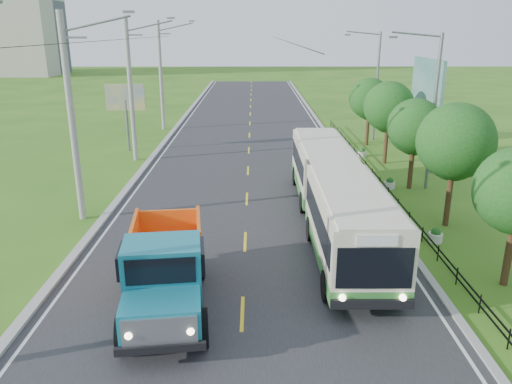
{
  "coord_description": "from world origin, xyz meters",
  "views": [
    {
      "loc": [
        0.4,
        -14.73,
        9.12
      ],
      "look_at": [
        0.5,
        7.46,
        1.9
      ],
      "focal_mm": 35.0,
      "sensor_mm": 36.0,
      "label": 1
    }
  ],
  "objects_px": {
    "planter_mid": "(390,184)",
    "dump_truck": "(165,265)",
    "pole_near": "(72,119)",
    "planter_far": "(362,153)",
    "pole_far": "(161,75)",
    "planter_near": "(436,236)",
    "billboard_left": "(125,102)",
    "tree_fifth": "(389,109)",
    "bus": "(334,190)",
    "tree_fourth": "(415,129)",
    "tree_back": "(370,101)",
    "tree_third": "(455,145)",
    "streetlight_far": "(375,83)",
    "billboard_right": "(427,88)",
    "streetlight_mid": "(432,107)",
    "pole_mid": "(131,90)"
  },
  "relations": [
    {
      "from": "tree_third",
      "to": "planter_near",
      "type": "height_order",
      "value": "tree_third"
    },
    {
      "from": "tree_fourth",
      "to": "billboard_left",
      "type": "xyz_separation_m",
      "value": [
        -19.36,
        9.86,
        0.28
      ]
    },
    {
      "from": "pole_near",
      "to": "streetlight_far",
      "type": "height_order",
      "value": "pole_near"
    },
    {
      "from": "planter_far",
      "to": "planter_near",
      "type": "bearing_deg",
      "value": -90.0
    },
    {
      "from": "tree_fifth",
      "to": "billboard_right",
      "type": "bearing_deg",
      "value": -3.3
    },
    {
      "from": "tree_third",
      "to": "dump_truck",
      "type": "bearing_deg",
      "value": -148.24
    },
    {
      "from": "planter_near",
      "to": "pole_far",
      "type": "bearing_deg",
      "value": 121.99
    },
    {
      "from": "pole_near",
      "to": "tree_back",
      "type": "bearing_deg",
      "value": 43.41
    },
    {
      "from": "pole_mid",
      "to": "pole_far",
      "type": "relative_size",
      "value": 1.0
    },
    {
      "from": "pole_mid",
      "to": "bus",
      "type": "height_order",
      "value": "pole_mid"
    },
    {
      "from": "planter_mid",
      "to": "billboard_right",
      "type": "xyz_separation_m",
      "value": [
        3.7,
        6.0,
        5.06
      ]
    },
    {
      "from": "planter_mid",
      "to": "pole_near",
      "type": "bearing_deg",
      "value": -163.48
    },
    {
      "from": "pole_near",
      "to": "streetlight_mid",
      "type": "distance_m",
      "value": 19.56
    },
    {
      "from": "tree_fourth",
      "to": "tree_fifth",
      "type": "bearing_deg",
      "value": 90.0
    },
    {
      "from": "planter_near",
      "to": "billboard_left",
      "type": "relative_size",
      "value": 0.13
    },
    {
      "from": "tree_third",
      "to": "bus",
      "type": "bearing_deg",
      "value": -175.6
    },
    {
      "from": "pole_mid",
      "to": "tree_third",
      "type": "xyz_separation_m",
      "value": [
        18.12,
        -12.86,
        -1.11
      ]
    },
    {
      "from": "tree_fifth",
      "to": "streetlight_mid",
      "type": "bearing_deg",
      "value": -82.71
    },
    {
      "from": "streetlight_far",
      "to": "planter_near",
      "type": "height_order",
      "value": "streetlight_far"
    },
    {
      "from": "streetlight_mid",
      "to": "billboard_left",
      "type": "relative_size",
      "value": 1.74
    },
    {
      "from": "tree_fourth",
      "to": "tree_back",
      "type": "relative_size",
      "value": 0.98
    },
    {
      "from": "bus",
      "to": "billboard_left",
      "type": "bearing_deg",
      "value": 130.09
    },
    {
      "from": "billboard_left",
      "to": "planter_far",
      "type": "bearing_deg",
      "value": -6.31
    },
    {
      "from": "bus",
      "to": "billboard_right",
      "type": "bearing_deg",
      "value": 56.66
    },
    {
      "from": "pole_far",
      "to": "planter_far",
      "type": "bearing_deg",
      "value": -33.12
    },
    {
      "from": "bus",
      "to": "tree_fifth",
      "type": "bearing_deg",
      "value": 65.57
    },
    {
      "from": "bus",
      "to": "dump_truck",
      "type": "xyz_separation_m",
      "value": [
        -6.8,
        -7.28,
        -0.33
      ]
    },
    {
      "from": "tree_third",
      "to": "tree_back",
      "type": "height_order",
      "value": "tree_third"
    },
    {
      "from": "tree_fifth",
      "to": "bus",
      "type": "distance_m",
      "value": 13.8
    },
    {
      "from": "pole_far",
      "to": "planter_near",
      "type": "height_order",
      "value": "pole_far"
    },
    {
      "from": "planter_mid",
      "to": "bus",
      "type": "height_order",
      "value": "bus"
    },
    {
      "from": "tree_fourth",
      "to": "streetlight_far",
      "type": "relative_size",
      "value": 0.6
    },
    {
      "from": "tree_fifth",
      "to": "planter_far",
      "type": "bearing_deg",
      "value": 124.05
    },
    {
      "from": "pole_mid",
      "to": "streetlight_far",
      "type": "distance_m",
      "value": 20.16
    },
    {
      "from": "tree_fourth",
      "to": "billboard_right",
      "type": "height_order",
      "value": "billboard_right"
    },
    {
      "from": "pole_near",
      "to": "dump_truck",
      "type": "height_order",
      "value": "pole_near"
    },
    {
      "from": "planter_mid",
      "to": "dump_truck",
      "type": "distance_m",
      "value": 17.65
    },
    {
      "from": "pole_near",
      "to": "bus",
      "type": "height_order",
      "value": "pole_near"
    },
    {
      "from": "pole_near",
      "to": "planter_far",
      "type": "bearing_deg",
      "value": 37.63
    },
    {
      "from": "pole_near",
      "to": "planter_near",
      "type": "relative_size",
      "value": 14.93
    },
    {
      "from": "tree_third",
      "to": "tree_fourth",
      "type": "bearing_deg",
      "value": 90.0
    },
    {
      "from": "tree_third",
      "to": "planter_near",
      "type": "bearing_deg",
      "value": -120.41
    },
    {
      "from": "streetlight_mid",
      "to": "planter_mid",
      "type": "height_order",
      "value": "streetlight_mid"
    },
    {
      "from": "pole_mid",
      "to": "pole_far",
      "type": "bearing_deg",
      "value": 90.0
    },
    {
      "from": "pole_mid",
      "to": "dump_truck",
      "type": "distance_m",
      "value": 21.62
    },
    {
      "from": "billboard_left",
      "to": "dump_truck",
      "type": "bearing_deg",
      "value": -73.69
    },
    {
      "from": "pole_far",
      "to": "pole_near",
      "type": "bearing_deg",
      "value": -90.0
    },
    {
      "from": "pole_near",
      "to": "tree_fifth",
      "type": "relative_size",
      "value": 1.72
    },
    {
      "from": "tree_third",
      "to": "streetlight_mid",
      "type": "relative_size",
      "value": 0.66
    },
    {
      "from": "planter_near",
      "to": "pole_mid",
      "type": "bearing_deg",
      "value": 138.35
    }
  ]
}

